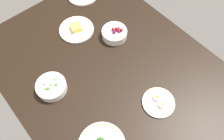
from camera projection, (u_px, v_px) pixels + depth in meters
dining_table at (112, 73)px, 127.60cm from camera, size 149.79×108.61×4.00cm
plate_eggs at (159, 102)px, 115.56cm from camera, size 17.13×17.13×4.37cm
bowl_berries at (114, 33)px, 136.07cm from camera, size 15.76×15.76×7.09cm
bowl_peas at (51, 87)px, 118.20cm from camera, size 16.37×16.37×6.27cm
plate_cheese at (76, 29)px, 140.12cm from camera, size 21.89×21.89×4.26cm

